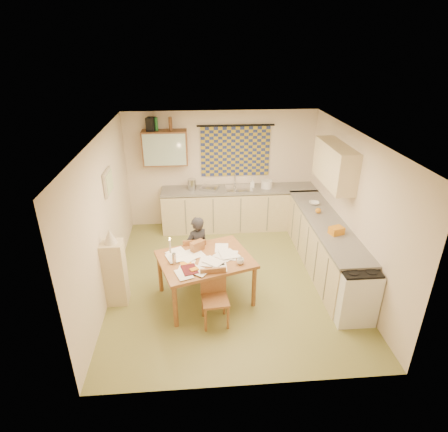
{
  "coord_description": "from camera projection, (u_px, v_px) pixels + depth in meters",
  "views": [
    {
      "loc": [
        -0.55,
        -5.43,
        3.8
      ],
      "look_at": [
        -0.1,
        0.2,
        1.12
      ],
      "focal_mm": 30.0,
      "sensor_mm": 36.0,
      "label": 1
    }
  ],
  "objects": [
    {
      "name": "curtain_rod",
      "position": [
        236.0,
        125.0,
        7.62
      ],
      "size": [
        1.6,
        0.04,
        0.04
      ],
      "primitive_type": "cylinder",
      "rotation": [
        0.0,
        1.57,
        0.0
      ],
      "color": "black",
      "rests_on": "wall_back"
    },
    {
      "name": "magazine",
      "position": [
        182.0,
        271.0,
        5.39
      ],
      "size": [
        0.35,
        0.39,
        0.03
      ],
      "primitive_type": "imported",
      "rotation": [
        0.0,
        0.0,
        0.26
      ],
      "color": "maroon",
      "rests_on": "dining_table"
    },
    {
      "name": "mug",
      "position": [
        240.0,
        261.0,
        5.58
      ],
      "size": [
        0.16,
        0.16,
        0.09
      ],
      "primitive_type": "imported",
      "rotation": [
        0.0,
        0.0,
        0.22
      ],
      "color": "white",
      "rests_on": "dining_table"
    },
    {
      "name": "shelf_stand",
      "position": [
        115.0,
        273.0,
        5.76
      ],
      "size": [
        0.32,
        0.3,
        1.07
      ],
      "primitive_type": "cube",
      "color": "#CBB787",
      "rests_on": "floor"
    },
    {
      "name": "papers",
      "position": [
        202.0,
        258.0,
        5.71
      ],
      "size": [
        1.19,
        1.04,
        0.03
      ],
      "rotation": [
        0.0,
        0.0,
        0.31
      ],
      "color": "white",
      "rests_on": "dining_table"
    },
    {
      "name": "orange_box",
      "position": [
        194.0,
        270.0,
        5.41
      ],
      "size": [
        0.14,
        0.13,
        0.04
      ],
      "primitive_type": "cube",
      "rotation": [
        0.0,
        0.0,
        0.49
      ],
      "color": "orange",
      "rests_on": "dining_table"
    },
    {
      "name": "wall_left",
      "position": [
        104.0,
        218.0,
        5.88
      ],
      "size": [
        0.02,
        4.5,
        2.5
      ],
      "primitive_type": "cube",
      "color": "beige",
      "rests_on": "floor"
    },
    {
      "name": "speaker",
      "position": [
        151.0,
        124.0,
        7.35
      ],
      "size": [
        0.19,
        0.22,
        0.26
      ],
      "primitive_type": "cube",
      "rotation": [
        0.0,
        0.0,
        -0.16
      ],
      "color": "black",
      "rests_on": "wall_cabinet"
    },
    {
      "name": "stove",
      "position": [
        354.0,
        292.0,
        5.48
      ],
      "size": [
        0.57,
        0.57,
        0.88
      ],
      "color": "white",
      "rests_on": "floor"
    },
    {
      "name": "orange_bag",
      "position": [
        336.0,
        231.0,
        6.07
      ],
      "size": [
        0.26,
        0.22,
        0.12
      ],
      "primitive_type": "cube",
      "rotation": [
        0.0,
        0.0,
        0.32
      ],
      "color": "orange",
      "rests_on": "counter_right"
    },
    {
      "name": "candle_flame",
      "position": [
        170.0,
        238.0,
        5.46
      ],
      "size": [
        0.02,
        0.02,
        0.02
      ],
      "primitive_type": "sphere",
      "color": "#FFCC66",
      "rests_on": "dining_table"
    },
    {
      "name": "wall_back",
      "position": [
        221.0,
        169.0,
        8.06
      ],
      "size": [
        4.0,
        0.02,
        2.5
      ],
      "primitive_type": "cube",
      "color": "beige",
      "rests_on": "floor"
    },
    {
      "name": "dining_table",
      "position": [
        206.0,
        278.0,
        5.91
      ],
      "size": [
        1.62,
        1.41,
        0.75
      ],
      "rotation": [
        0.0,
        0.0,
        0.31
      ],
      "color": "brown",
      "rests_on": "floor"
    },
    {
      "name": "book",
      "position": [
        182.0,
        267.0,
        5.51
      ],
      "size": [
        0.32,
        0.34,
        0.02
      ],
      "primitive_type": "imported",
      "rotation": [
        0.0,
        0.0,
        0.39
      ],
      "color": "orange",
      "rests_on": "dining_table"
    },
    {
      "name": "bottle_brown",
      "position": [
        170.0,
        124.0,
        7.38
      ],
      "size": [
        0.08,
        0.08,
        0.26
      ],
      "primitive_type": "cylinder",
      "rotation": [
        0.0,
        0.0,
        -0.11
      ],
      "color": "brown",
      "rests_on": "wall_cabinet"
    },
    {
      "name": "wall_cabinet_glass",
      "position": [
        165.0,
        150.0,
        7.42
      ],
      "size": [
        0.84,
        0.02,
        0.64
      ],
      "primitive_type": "cube",
      "color": "#99B2A5",
      "rests_on": "wall_back"
    },
    {
      "name": "bottle_green",
      "position": [
        156.0,
        124.0,
        7.36
      ],
      "size": [
        0.08,
        0.08,
        0.26
      ],
      "primitive_type": "cylinder",
      "rotation": [
        0.0,
        0.0,
        -0.12
      ],
      "color": "#195926",
      "rests_on": "wall_cabinet"
    },
    {
      "name": "dish_rack",
      "position": [
        209.0,
        188.0,
        7.89
      ],
      "size": [
        0.43,
        0.4,
        0.06
      ],
      "primitive_type": "cube",
      "rotation": [
        0.0,
        0.0,
        -0.36
      ],
      "color": "silver",
      "rests_on": "counter_back"
    },
    {
      "name": "upper_cabinet_right",
      "position": [
        335.0,
        165.0,
        6.39
      ],
      "size": [
        0.34,
        1.3,
        0.7
      ],
      "primitive_type": "cube",
      "color": "#CBB787",
      "rests_on": "wall_right"
    },
    {
      "name": "chair_near",
      "position": [
        215.0,
        307.0,
        5.45
      ],
      "size": [
        0.41,
        0.41,
        0.83
      ],
      "rotation": [
        0.0,
        0.0,
        0.08
      ],
      "color": "brown",
      "rests_on": "floor"
    },
    {
      "name": "wall_right",
      "position": [
        352.0,
        209.0,
        6.17
      ],
      "size": [
        0.02,
        4.5,
        2.5
      ],
      "primitive_type": "cube",
      "color": "beige",
      "rests_on": "floor"
    },
    {
      "name": "floor",
      "position": [
        231.0,
        279.0,
        6.56
      ],
      "size": [
        4.0,
        4.5,
        0.02
      ],
      "primitive_type": "cube",
      "color": "olive",
      "rests_on": "ground"
    },
    {
      "name": "candle_holder",
      "position": [
        174.0,
        259.0,
        5.56
      ],
      "size": [
        0.08,
        0.08,
        0.18
      ],
      "primitive_type": "cylinder",
      "rotation": [
        0.0,
        0.0,
        0.37
      ],
      "color": "silver",
      "rests_on": "dining_table"
    },
    {
      "name": "mixing_bowl",
      "position": [
        267.0,
        184.0,
        7.96
      ],
      "size": [
        0.28,
        0.28,
        0.16
      ],
      "primitive_type": "cylinder",
      "rotation": [
        0.0,
        0.0,
        0.2
      ],
      "color": "white",
      "rests_on": "counter_back"
    },
    {
      "name": "counter_right",
      "position": [
        324.0,
        245.0,
        6.72
      ],
      "size": [
        0.62,
        2.95,
        0.92
      ],
      "color": "#CBB787",
      "rests_on": "floor"
    },
    {
      "name": "soap_bottle",
      "position": [
        252.0,
        183.0,
        7.97
      ],
      "size": [
        0.12,
        0.12,
        0.19
      ],
      "primitive_type": "imported",
      "rotation": [
        0.0,
        0.0,
        -0.18
      ],
      "color": "white",
      "rests_on": "counter_back"
    },
    {
      "name": "candle",
      "position": [
        170.0,
        246.0,
        5.49
      ],
      "size": [
        0.03,
        0.03,
        0.22
      ],
      "primitive_type": "cylinder",
      "rotation": [
        0.0,
        0.0,
        0.38
      ],
      "color": "white",
      "rests_on": "dining_table"
    },
    {
      "name": "ceiling",
      "position": [
        232.0,
        136.0,
        5.48
      ],
      "size": [
        4.0,
        4.5,
        0.02
      ],
      "primitive_type": "cube",
      "color": "white",
      "rests_on": "floor"
    },
    {
      "name": "kettle",
      "position": [
        192.0,
        184.0,
        7.82
      ],
      "size": [
        0.19,
        0.19,
        0.24
      ],
      "primitive_type": "cylinder",
      "rotation": [
        0.0,
        0.0,
        -0.03
      ],
      "color": "silver",
      "rests_on": "counter_back"
    },
    {
      "name": "fruit_orange",
      "position": [
        318.0,
        211.0,
        6.8
      ],
      "size": [
        0.1,
        0.1,
        0.1
      ],
      "primitive_type": "sphere",
      "color": "orange",
      "rests_on": "counter_right"
    },
    {
      "name": "letter_rack",
      "position": [
        197.0,
        246.0,
        5.92
      ],
      "size": [
        0.24,
        0.21,
        0.16
      ],
      "primitive_type": "cube",
      "rotation": [
        0.0,
        0.0,
        0.65
      ],
      "color": "brown",
      "rests_on": "dining_table"
    },
    {
      "name": "eyeglasses",
      "position": [
        220.0,
        265.0,
        5.55
      ],
      "size": [
        0.14,
        0.06,
        0.02
      ],
      "primitive_type": "cube",
      "rotation": [
        0.0,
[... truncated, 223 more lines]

